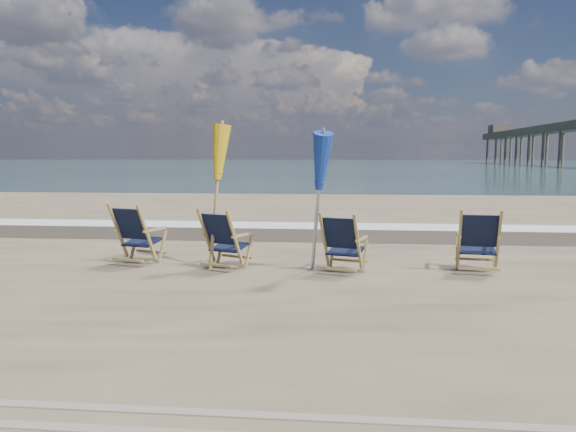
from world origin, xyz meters
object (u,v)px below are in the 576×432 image
object	(u,v)px
beach_chair_2	(358,244)
umbrella_yellow	(215,160)
beach_chair_0	(147,235)
beach_chair_1	(235,240)
umbrella_blue	(317,164)
beach_chair_3	(499,242)

from	to	relation	value
beach_chair_2	umbrella_yellow	bearing A→B (deg)	8.87
beach_chair_0	beach_chair_1	world-z (taller)	beach_chair_0
umbrella_yellow	umbrella_blue	distance (m)	1.62
beach_chair_3	beach_chair_2	bearing A→B (deg)	14.76
beach_chair_2	umbrella_yellow	world-z (taller)	umbrella_yellow
beach_chair_0	beach_chair_1	xyz separation A→B (m)	(1.48, -0.26, -0.03)
beach_chair_1	umbrella_blue	bearing A→B (deg)	-155.95
beach_chair_1	beach_chair_3	xyz separation A→B (m)	(3.93, 0.16, 0.01)
beach_chair_0	beach_chair_2	world-z (taller)	beach_chair_0
umbrella_yellow	beach_chair_0	bearing A→B (deg)	179.68
umbrella_yellow	beach_chair_3	bearing A→B (deg)	-1.29
beach_chair_1	beach_chair_2	size ratio (longest dim) A/B	1.03
beach_chair_2	umbrella_yellow	distance (m)	2.56
beach_chair_3	umbrella_yellow	bearing A→B (deg)	5.95
beach_chair_3	umbrella_yellow	distance (m)	4.45
umbrella_yellow	umbrella_blue	bearing A→B (deg)	-8.08
beach_chair_0	beach_chair_3	world-z (taller)	beach_chair_0
umbrella_blue	beach_chair_2	bearing A→B (deg)	-13.26
beach_chair_0	umbrella_blue	xyz separation A→B (m)	(2.73, -0.23, 1.14)
beach_chair_2	beach_chair_3	xyz separation A→B (m)	(2.08, 0.27, 0.02)
umbrella_yellow	beach_chair_1	bearing A→B (deg)	-36.03
beach_chair_0	beach_chair_3	xyz separation A→B (m)	(5.41, -0.10, -0.01)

